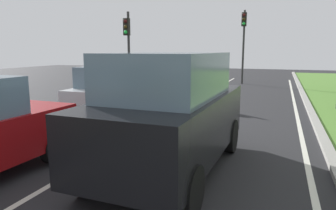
% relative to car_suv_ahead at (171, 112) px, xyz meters
% --- Properties ---
extents(ground_plane, '(60.00, 60.00, 0.00)m').
position_rel_car_suv_ahead_xyz_m(ground_plane, '(-1.05, 4.65, -1.17)').
color(ground_plane, '#262628').
extents(lane_line_center, '(0.12, 32.00, 0.01)m').
position_rel_car_suv_ahead_xyz_m(lane_line_center, '(-1.75, 4.65, -1.16)').
color(lane_line_center, silver).
rests_on(lane_line_center, ground).
extents(lane_line_right_edge, '(0.12, 32.00, 0.01)m').
position_rel_car_suv_ahead_xyz_m(lane_line_right_edge, '(2.55, 4.65, -1.16)').
color(lane_line_right_edge, silver).
rests_on(lane_line_right_edge, ground).
extents(curb_right, '(0.24, 48.00, 0.12)m').
position_rel_car_suv_ahead_xyz_m(curb_right, '(3.05, 4.65, -1.11)').
color(curb_right, '#9E9B93').
rests_on(curb_right, ground).
extents(car_suv_ahead, '(2.08, 4.55, 2.28)m').
position_rel_car_suv_ahead_xyz_m(car_suv_ahead, '(0.00, 0.00, 0.00)').
color(car_suv_ahead, black).
rests_on(car_suv_ahead, ground).
extents(car_hatchback_far, '(1.82, 3.75, 1.78)m').
position_rel_car_suv_ahead_xyz_m(car_hatchback_far, '(-3.66, 4.02, -0.28)').
color(car_hatchback_far, '#B7BABF').
rests_on(car_hatchback_far, ground).
extents(traffic_light_overhead_left, '(0.32, 0.50, 4.38)m').
position_rel_car_suv_ahead_xyz_m(traffic_light_overhead_left, '(-6.11, 10.14, 1.73)').
color(traffic_light_overhead_left, '#2D2D2D').
rests_on(traffic_light_overhead_left, ground).
extents(traffic_light_far_median, '(0.32, 0.50, 4.96)m').
position_rel_car_suv_ahead_xyz_m(traffic_light_far_median, '(-0.63, 16.54, 2.22)').
color(traffic_light_far_median, '#2D2D2D').
rests_on(traffic_light_far_median, ground).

